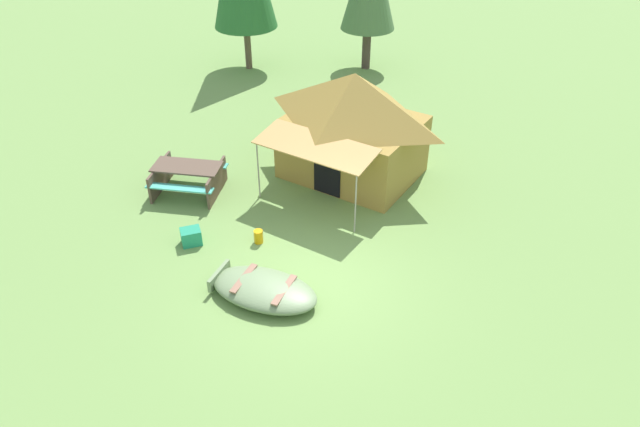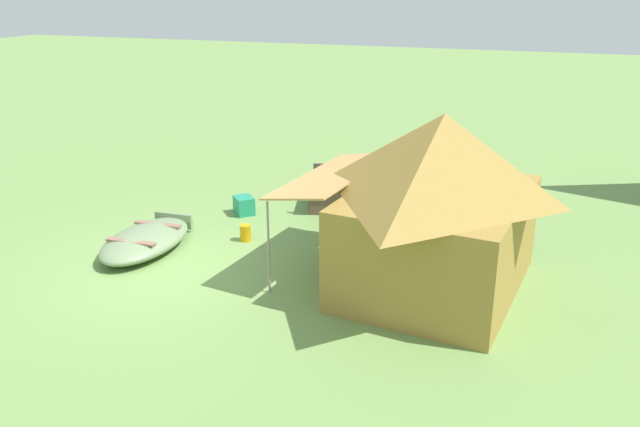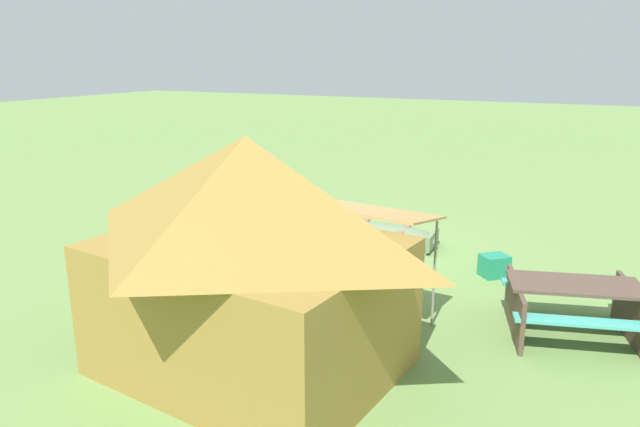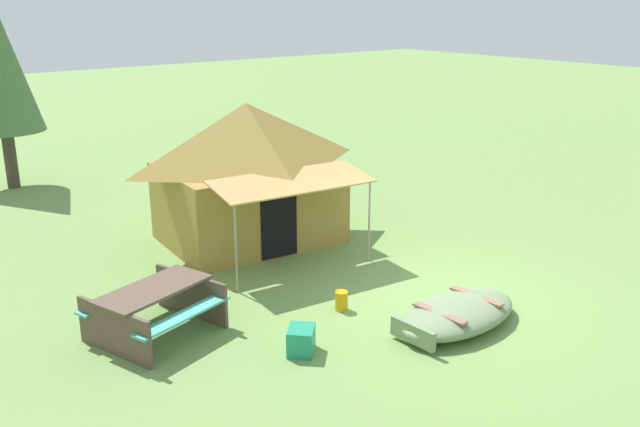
% 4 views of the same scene
% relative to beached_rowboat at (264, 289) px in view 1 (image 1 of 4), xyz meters
% --- Properties ---
extents(ground_plane, '(80.00, 80.00, 0.00)m').
position_rel_beached_rowboat_xyz_m(ground_plane, '(0.62, 0.88, -0.20)').
color(ground_plane, '#6E934D').
extents(beached_rowboat, '(2.32, 1.35, 0.38)m').
position_rel_beached_rowboat_xyz_m(beached_rowboat, '(0.00, 0.00, 0.00)').
color(beached_rowboat, '#6F855D').
rests_on(beached_rowboat, ground_plane).
extents(canvas_cabin_tent, '(3.81, 4.05, 2.81)m').
position_rel_beached_rowboat_xyz_m(canvas_cabin_tent, '(-0.33, 5.23, 1.26)').
color(canvas_cabin_tent, olive).
rests_on(canvas_cabin_tent, ground_plane).
extents(picnic_table, '(2.04, 1.89, 0.75)m').
position_rel_beached_rowboat_xyz_m(picnic_table, '(-3.70, 2.61, 0.27)').
color(picnic_table, brown).
rests_on(picnic_table, ground_plane).
extents(cooler_box, '(0.56, 0.56, 0.37)m').
position_rel_beached_rowboat_xyz_m(cooler_box, '(-2.36, 0.82, -0.01)').
color(cooler_box, '#208C66').
rests_on(cooler_box, ground_plane).
extents(fuel_can, '(0.29, 0.29, 0.31)m').
position_rel_beached_rowboat_xyz_m(fuel_can, '(-1.02, 1.52, -0.04)').
color(fuel_can, orange).
rests_on(fuel_can, ground_plane).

